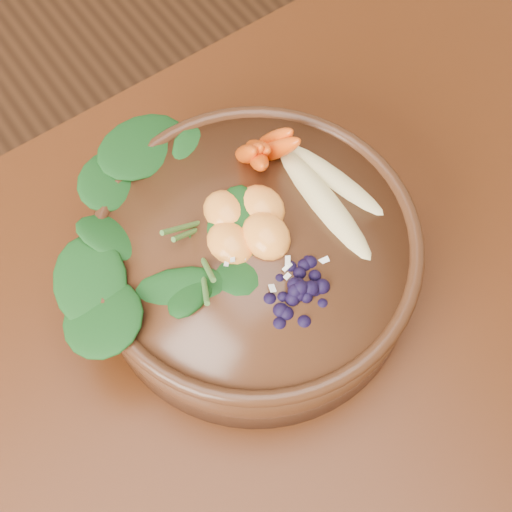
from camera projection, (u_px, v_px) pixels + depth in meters
stoneware_bowl at (256, 261)px, 0.68m from camera, size 0.30×0.30×0.08m
kale_heap at (172, 205)px, 0.64m from camera, size 0.20×0.18×0.05m
carrot_cluster at (253, 125)px, 0.65m from camera, size 0.06×0.06×0.08m
banana_halves at (331, 182)px, 0.66m from camera, size 0.07×0.17×0.03m
mandarin_cluster at (246, 216)px, 0.64m from camera, size 0.09×0.10×0.03m
blueberry_pile at (302, 281)px, 0.60m from camera, size 0.14×0.11×0.04m
coconut_flakes at (271, 254)px, 0.63m from camera, size 0.10×0.07×0.01m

